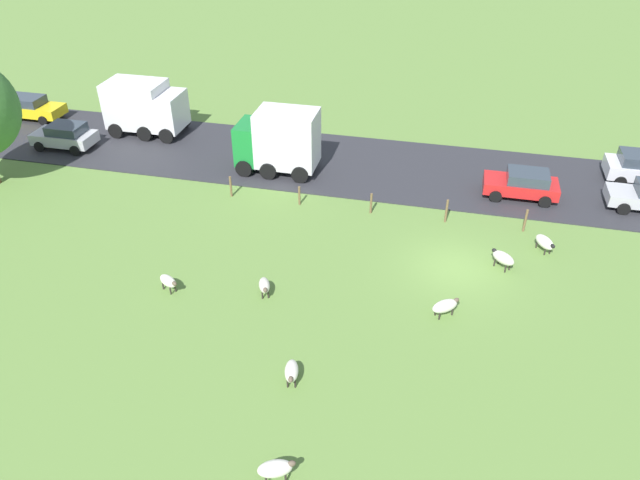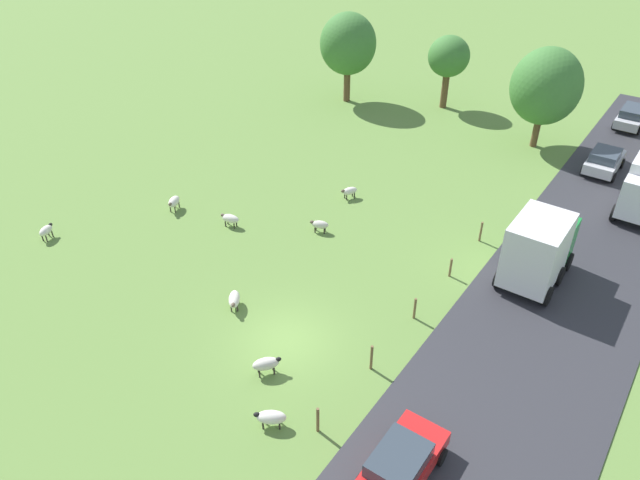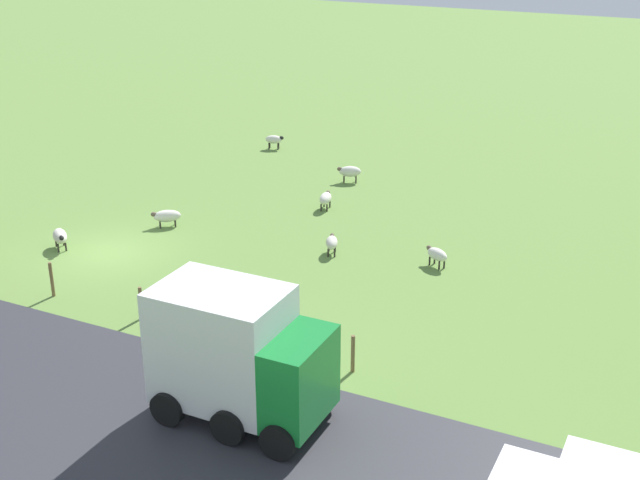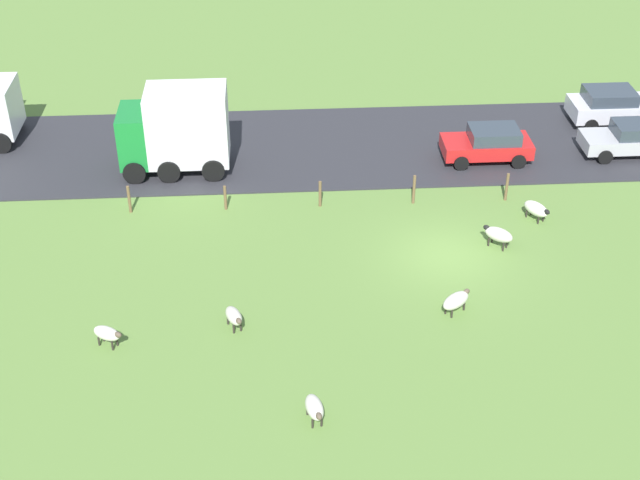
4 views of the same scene
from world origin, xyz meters
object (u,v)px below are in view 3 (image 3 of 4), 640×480
Objects in this scene: sheep_0 at (332,242)px; sheep_1 at (274,140)px; sheep_6 at (350,172)px; sheep_4 at (60,236)px; truck_1 at (238,354)px; sheep_5 at (167,216)px; sheep_7 at (326,198)px; sheep_2 at (437,254)px.

sheep_1 is at bearing -142.37° from sheep_0.
sheep_6 is (-8.41, -3.01, 0.07)m from sheep_0.
sheep_4 is 0.26× the size of truck_1.
sheep_7 is at bearing 133.70° from sheep_5.
sheep_7 reaches higher than sheep_2.
sheep_1 is 0.91× the size of sheep_7.
sheep_4 reaches higher than sheep_0.
sheep_2 is at bearing 172.64° from truck_1.
sheep_4 is at bearing -31.34° from sheep_5.
sheep_4 is (4.95, -14.00, 0.04)m from sheep_2.
truck_1 is (11.17, 2.56, 1.48)m from sheep_0.
sheep_2 is 10.51m from sheep_6.
truck_1 is at bearing 61.10° from sheep_4.
sheep_5 is at bearing -27.22° from sheep_6.
sheep_4 is at bearing -2.61° from sheep_1.
sheep_6 is (-7.75, -7.10, 0.05)m from sheep_2.
sheep_0 is at bearing 93.10° from sheep_5.
sheep_4 is 0.97× the size of sheep_5.
sheep_7 is 16.49m from truck_1.
truck_1 is at bearing 43.21° from sheep_5.
sheep_2 is at bearing 99.22° from sheep_0.
sheep_6 is at bearing -137.48° from sheep_2.
sheep_1 is at bearing -153.04° from truck_1.
sheep_6 is at bearing -160.29° from sheep_0.
sheep_1 is 0.23× the size of truck_1.
sheep_1 is 0.89× the size of sheep_4.
sheep_2 is 14.85m from sheep_4.
sheep_5 is 9.92m from sheep_6.
sheep_0 is 4.14m from sheep_2.
truck_1 reaches higher than sheep_0.
sheep_2 reaches higher than sheep_0.
sheep_1 is (-11.90, -9.17, 0.05)m from sheep_0.
sheep_2 is 7.56m from sheep_7.
sheep_4 is at bearing -70.53° from sheep_2.
sheep_0 is 0.24× the size of truck_1.
sheep_7 is at bearing 8.44° from sheep_6.
sheep_6 is (-12.69, 6.90, 0.01)m from sheep_4.
sheep_6 is at bearing 60.48° from sheep_1.
sheep_6 reaches higher than sheep_1.
sheep_2 and sheep_5 have the same top height.
sheep_7 is (-3.82, -6.52, 0.01)m from sheep_2.
sheep_2 is (-0.66, 4.09, 0.01)m from sheep_0.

